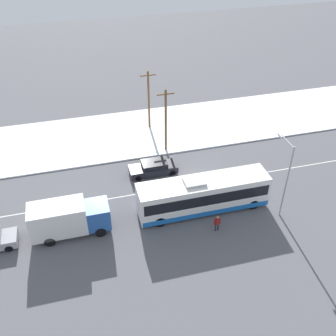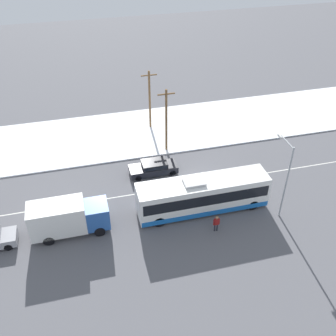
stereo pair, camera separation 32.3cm
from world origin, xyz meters
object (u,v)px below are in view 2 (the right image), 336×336
at_px(sedan_car, 154,167).
at_px(utility_pole_snowlot, 150,99).
at_px(city_bus, 203,195).
at_px(utility_pole_roadside, 166,120).
at_px(streetlamp, 285,171).
at_px(box_truck, 67,217).
at_px(pedestrian_at_stop, 216,222).

xyz_separation_m(sedan_car, utility_pole_snowlot, (1.63, 9.06, 2.96)).
xyz_separation_m(city_bus, utility_pole_snowlot, (-1.38, 15.36, 2.09)).
bearing_deg(utility_pole_roadside, utility_pole_snowlot, 97.00).
relative_size(city_bus, streetlamp, 1.62).
distance_m(city_bus, utility_pole_roadside, 10.37).
xyz_separation_m(box_truck, streetlamp, (17.98, -2.02, 2.83)).
relative_size(sedan_car, pedestrian_at_stop, 2.96).
bearing_deg(pedestrian_at_stop, sedan_car, 109.77).
bearing_deg(utility_pole_snowlot, streetlamp, -66.02).
distance_m(sedan_car, streetlamp, 13.07).
bearing_deg(sedan_car, city_bus, 115.54).
xyz_separation_m(utility_pole_roadside, utility_pole_snowlot, (-0.64, 5.24, -0.04)).
relative_size(city_bus, pedestrian_at_stop, 7.19).
xyz_separation_m(city_bus, box_truck, (-11.64, 0.01, 0.05)).
xyz_separation_m(box_truck, sedan_car, (8.63, 6.29, -0.93)).
distance_m(sedan_car, pedestrian_at_stop, 9.75).
height_order(sedan_car, streetlamp, streetlamp).
xyz_separation_m(city_bus, utility_pole_roadside, (-0.74, 10.12, 2.13)).
distance_m(city_bus, sedan_car, 7.04).
distance_m(pedestrian_at_stop, utility_pole_snowlot, 18.51).
relative_size(sedan_car, streetlamp, 0.67).
height_order(sedan_car, utility_pole_snowlot, utility_pole_snowlot).
bearing_deg(city_bus, utility_pole_roadside, 94.19).
bearing_deg(city_bus, streetlamp, -17.57).
bearing_deg(city_bus, utility_pole_snowlot, 95.15).
height_order(streetlamp, utility_pole_roadside, utility_pole_roadside).
bearing_deg(box_truck, utility_pole_snowlot, 56.26).
bearing_deg(streetlamp, box_truck, 173.59).
height_order(city_bus, utility_pole_roadside, utility_pole_roadside).
relative_size(streetlamp, utility_pole_roadside, 1.00).
bearing_deg(box_truck, streetlamp, -6.41).
bearing_deg(pedestrian_at_stop, utility_pole_roadside, 94.51).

